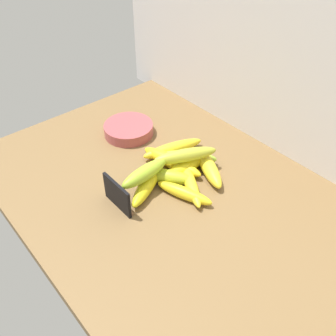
{
  "coord_description": "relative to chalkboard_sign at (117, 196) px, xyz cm",
  "views": [
    {
      "loc": [
        57.67,
        -49.14,
        75.23
      ],
      "look_at": [
        -2.94,
        2.65,
        8.0
      ],
      "focal_mm": 40.19,
      "sensor_mm": 36.0,
      "label": 1
    }
  ],
  "objects": [
    {
      "name": "fruit_bowl",
      "position": [
        -25.52,
        21.89,
        -2.06
      ],
      "size": [
        16.25,
        16.25,
        3.6
      ],
      "primitive_type": "cylinder",
      "color": "#A4494D",
      "rests_on": "counter_top"
    },
    {
      "name": "banana_4",
      "position": [
        8.87,
        15.46,
        -2.14
      ],
      "size": [
        16.64,
        8.88,
        3.43
      ],
      "primitive_type": "ellipsoid",
      "rotation": [
        0.0,
        0.0,
        0.35
      ],
      "color": "yellow",
      "rests_on": "counter_top"
    },
    {
      "name": "banana_5",
      "position": [
        1.26,
        16.15,
        -1.76
      ],
      "size": [
        14.7,
        12.39,
        4.2
      ],
      "primitive_type": "ellipsoid",
      "rotation": [
        0.0,
        0.0,
        3.78
      ],
      "color": "#A9B625",
      "rests_on": "counter_top"
    },
    {
      "name": "banana_3",
      "position": [
        1.42,
        22.45,
        -1.75
      ],
      "size": [
        4.38,
        16.29,
        4.21
      ],
      "primitive_type": "ellipsoid",
      "rotation": [
        0.0,
        0.0,
        4.72
      ],
      "color": "yellow",
      "rests_on": "counter_top"
    },
    {
      "name": "banana_1",
      "position": [
        -1.41,
        26.59,
        -1.82
      ],
      "size": [
        15.27,
        14.32,
        4.08
      ],
      "primitive_type": "ellipsoid",
      "rotation": [
        0.0,
        0.0,
        3.87
      ],
      "color": "#97BB35",
      "rests_on": "counter_top"
    },
    {
      "name": "banana_10",
      "position": [
        1.02,
        22.98,
        2.29
      ],
      "size": [
        11.21,
        18.38,
        3.87
      ],
      "primitive_type": "ellipsoid",
      "rotation": [
        0.0,
        0.0,
        4.28
      ],
      "color": "gold",
      "rests_on": "banana_3"
    },
    {
      "name": "counter_top",
      "position": [
        3.96,
        13.75,
        -5.36
      ],
      "size": [
        110.0,
        76.0,
        3.0
      ],
      "primitive_type": "cube",
      "color": "brown",
      "rests_on": "ground"
    },
    {
      "name": "banana_9",
      "position": [
        -0.38,
        9.33,
        2.31
      ],
      "size": [
        5.48,
        16.13,
        4.09
      ],
      "primitive_type": "ellipsoid",
      "rotation": [
        0.0,
        0.0,
        1.66
      ],
      "color": "#9CBD2D",
      "rests_on": "banana_7"
    },
    {
      "name": "banana_7",
      "position": [
        -0.6,
        10.75,
        -1.8
      ],
      "size": [
        13.79,
        20.17,
        4.12
      ],
      "primitive_type": "ellipsoid",
      "rotation": [
        0.0,
        0.0,
        2.08
      ],
      "color": "yellow",
      "rests_on": "counter_top"
    },
    {
      "name": "chalkboard_sign",
      "position": [
        0.0,
        0.0,
        0.0
      ],
      "size": [
        11.0,
        1.8,
        8.4
      ],
      "color": "black",
      "rests_on": "counter_top"
    },
    {
      "name": "banana_0",
      "position": [
        6.45,
        19.75,
        -2.16
      ],
      "size": [
        19.66,
        12.97,
        3.39
      ],
      "primitive_type": "ellipsoid",
      "rotation": [
        0.0,
        0.0,
        5.78
      ],
      "color": "yellow",
      "rests_on": "counter_top"
    },
    {
      "name": "banana_6",
      "position": [
        -3.11,
        21.42,
        -1.8
      ],
      "size": [
        21.01,
        8.32,
        4.12
      ],
      "primitive_type": "ellipsoid",
      "rotation": [
        0.0,
        0.0,
        3.35
      ],
      "color": "yellow",
      "rests_on": "counter_top"
    },
    {
      "name": "back_wall",
      "position": [
        3.96,
        52.75,
        28.14
      ],
      "size": [
        130.0,
        2.0,
        70.0
      ],
      "primitive_type": "cube",
      "color": "silver",
      "rests_on": "ground"
    },
    {
      "name": "banana_8",
      "position": [
        -7.98,
        26.07,
        -1.98
      ],
      "size": [
        8.74,
        20.05,
        3.75
      ],
      "primitive_type": "ellipsoid",
      "rotation": [
        0.0,
        0.0,
        1.31
      ],
      "color": "yellow",
      "rests_on": "counter_top"
    },
    {
      "name": "banana_2",
      "position": [
        5.87,
        27.77,
        -1.72
      ],
      "size": [
        18.22,
        11.68,
        4.28
      ],
      "primitive_type": "ellipsoid",
      "rotation": [
        0.0,
        0.0,
        2.7
      ],
      "color": "yellow",
      "rests_on": "counter_top"
    }
  ]
}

